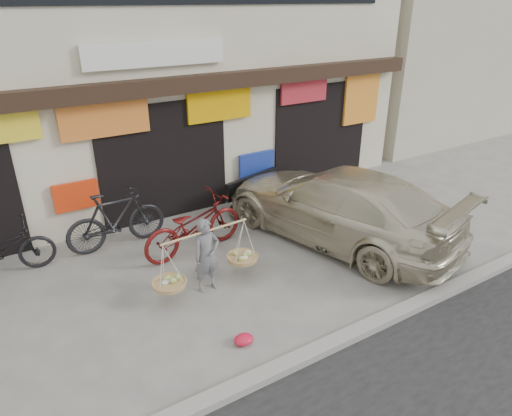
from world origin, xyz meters
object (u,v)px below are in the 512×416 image
suv (337,205)px  bike_2 (193,226)px  street_vendor (207,259)px  bike_1 (116,219)px

suv → bike_2: bearing=-34.8°
street_vendor → bike_1: size_ratio=0.99×
street_vendor → suv: bearing=1.9°
bike_2 → suv: 3.03m
bike_1 → suv: bearing=-118.3°
suv → bike_1: bearing=-41.6°
street_vendor → bike_1: bearing=107.4°
street_vendor → suv: size_ratio=0.36×
bike_1 → suv: suv is taller
bike_1 → bike_2: bearing=-131.0°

